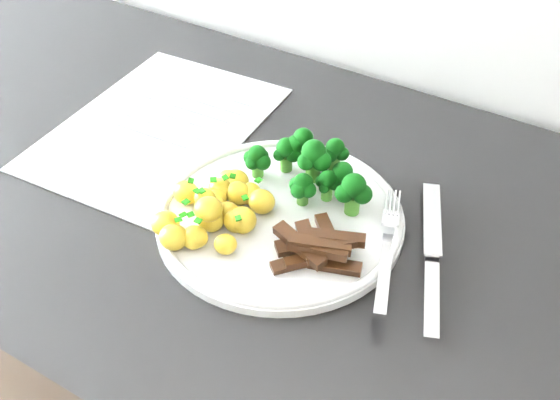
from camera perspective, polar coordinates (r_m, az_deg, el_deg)
counter at (r=1.11m, az=-4.29°, el=-16.26°), size 2.33×0.58×0.88m
recipe_paper at (r=0.87m, az=-10.19°, el=6.01°), size 0.24×0.32×0.00m
plate at (r=0.72m, az=0.00°, el=-1.36°), size 0.26×0.26×0.01m
broccoli at (r=0.73m, az=2.86°, el=2.85°), size 0.15×0.09×0.06m
potatoes at (r=0.71m, az=-5.21°, el=-0.70°), size 0.11×0.13×0.04m
beef_strips at (r=0.67m, az=3.08°, el=-3.90°), size 0.10×0.10×0.03m
fork at (r=0.67m, az=8.90°, el=-4.41°), size 0.07×0.17×0.02m
knife at (r=0.67m, az=12.53°, el=-5.94°), size 0.09×0.20×0.02m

